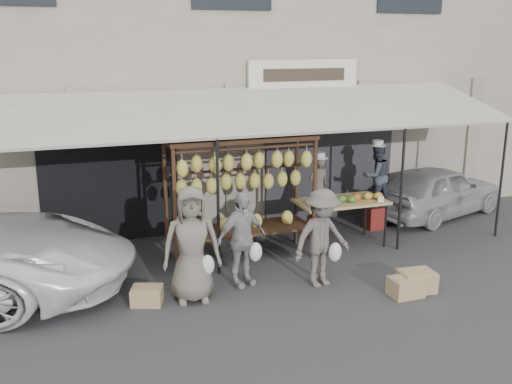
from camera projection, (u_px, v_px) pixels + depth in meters
ground_plane at (301, 292)px, 8.92m from camera, size 90.00×90.00×0.00m
shophouse at (196, 48)px, 13.91m from camera, size 24.00×6.15×7.30m
awning at (253, 112)px, 10.35m from camera, size 10.00×2.35×2.92m
banana_rack at (241, 175)px, 9.89m from camera, size 2.60×0.90×2.24m
produce_table at (342, 202)px, 10.74m from camera, size 1.70×0.90×1.04m
vendor_left at (319, 187)px, 11.18m from camera, size 0.47×0.34×1.22m
vendor_right at (376, 176)px, 11.71m from camera, size 0.71×0.59×1.32m
customer_left at (191, 244)px, 8.45m from camera, size 0.93×0.67×1.77m
customer_mid at (241, 239)px, 9.01m from camera, size 0.98×0.62×1.55m
customer_right at (322, 238)px, 9.00m from camera, size 1.12×0.77×1.59m
stool_left at (317, 227)px, 11.39m from camera, size 0.33×0.33×0.44m
stool_right at (374, 217)px, 11.94m from camera, size 0.35×0.35×0.47m
crate_near_a at (406, 287)px, 8.76m from camera, size 0.49×0.37×0.29m
crate_near_b at (416, 281)px, 8.94m from camera, size 0.57×0.46×0.32m
crate_far at (147, 296)px, 8.49m from camera, size 0.53×0.47×0.27m
sedan at (438, 191)px, 12.73m from camera, size 3.68×2.33×1.17m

